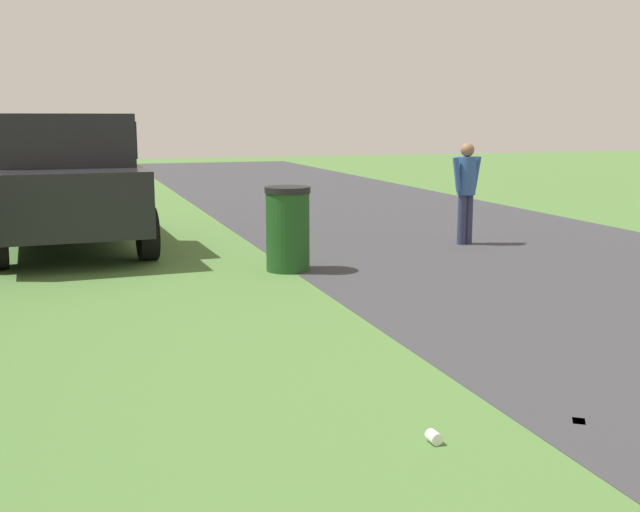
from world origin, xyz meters
The scene contains 5 objects.
pickup_truck centered at (13.76, 1.71, 1.10)m, with size 5.15×2.43×2.09m.
trash_bin centered at (10.90, -1.07, 0.57)m, with size 0.61×0.61×1.13m.
pedestrian centered at (12.09, -4.40, 0.94)m, with size 0.30×0.56×1.63m.
litter_cup_midfield_b centered at (5.26, -0.42, 0.04)m, with size 0.08×0.08×0.10m, color white.
litter_wrapper_far_scatter centered at (5.26, -1.52, 0.00)m, with size 0.12×0.08×0.01m, color silver.
Camera 1 is at (1.15, 1.70, 2.04)m, focal length 42.93 mm.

